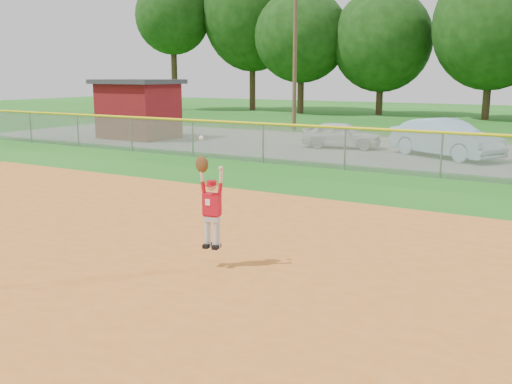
% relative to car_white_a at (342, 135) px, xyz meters
% --- Properties ---
extents(ground, '(120.00, 120.00, 0.00)m').
position_rel_car_white_a_xyz_m(ground, '(2.34, -15.54, -0.64)').
color(ground, '#1C6216').
rests_on(ground, ground).
extents(clay_infield, '(24.00, 16.00, 0.04)m').
position_rel_car_white_a_xyz_m(clay_infield, '(2.34, -18.54, -0.62)').
color(clay_infield, '#C26723').
rests_on(clay_infield, ground).
extents(parking_strip, '(44.00, 10.00, 0.03)m').
position_rel_car_white_a_xyz_m(parking_strip, '(2.34, 0.46, -0.62)').
color(parking_strip, slate).
rests_on(parking_strip, ground).
extents(car_white_a, '(3.76, 2.02, 1.21)m').
position_rel_car_white_a_xyz_m(car_white_a, '(0.00, 0.00, 0.00)').
color(car_white_a, silver).
rests_on(car_white_a, parking_strip).
extents(car_blue, '(4.90, 3.62, 1.54)m').
position_rel_car_white_a_xyz_m(car_blue, '(4.76, -0.70, 0.16)').
color(car_blue, '#8CB7D1').
rests_on(car_blue, parking_strip).
extents(utility_shed, '(4.25, 3.38, 3.09)m').
position_rel_car_white_a_xyz_m(utility_shed, '(-10.81, -1.52, 0.94)').
color(utility_shed, '#620E10').
rests_on(utility_shed, ground).
extents(outfield_fence, '(40.06, 0.10, 1.55)m').
position_rel_car_white_a_xyz_m(outfield_fence, '(2.34, -5.54, 0.24)').
color(outfield_fence, gray).
rests_on(outfield_fence, ground).
extents(power_lines, '(19.40, 0.24, 9.00)m').
position_rel_car_white_a_xyz_m(power_lines, '(3.34, 6.46, 4.04)').
color(power_lines, '#4C3823').
rests_on(power_lines, ground).
extents(tree_line, '(62.37, 13.00, 14.43)m').
position_rel_car_white_a_xyz_m(tree_line, '(3.30, 22.36, 6.89)').
color(tree_line, '#422D1C').
rests_on(tree_line, ground).
extents(ballplayer, '(0.53, 0.25, 1.94)m').
position_rel_car_white_a_xyz_m(ballplayer, '(4.25, -16.61, 0.54)').
color(ballplayer, silver).
rests_on(ballplayer, ground).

